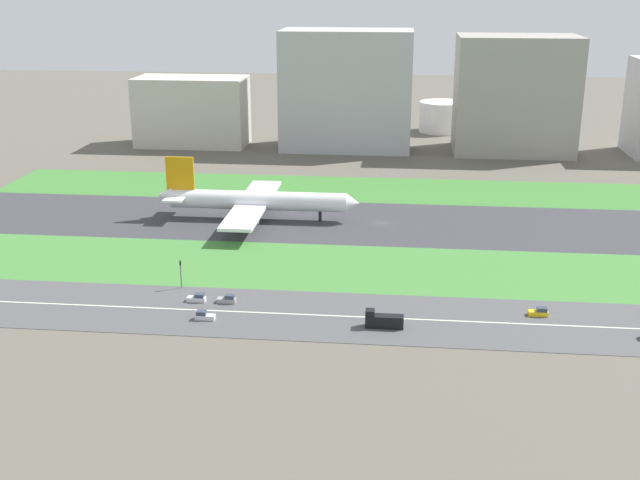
% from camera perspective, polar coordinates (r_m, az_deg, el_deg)
% --- Properties ---
extents(ground_plane, '(800.00, 800.00, 0.00)m').
position_cam_1_polar(ground_plane, '(249.46, 4.45, 1.21)').
color(ground_plane, '#5B564C').
extents(runway, '(280.00, 46.00, 0.10)m').
position_cam_1_polar(runway, '(249.44, 4.45, 1.22)').
color(runway, '#38383D').
rests_on(runway, ground_plane).
extents(grass_median_north, '(280.00, 36.00, 0.10)m').
position_cam_1_polar(grass_median_north, '(288.87, 4.70, 3.61)').
color(grass_median_north, '#3D7A33').
rests_on(grass_median_north, ground_plane).
extents(grass_median_south, '(280.00, 36.00, 0.10)m').
position_cam_1_polar(grass_median_south, '(210.62, 4.10, -2.06)').
color(grass_median_south, '#427F38').
rests_on(grass_median_south, ground_plane).
extents(highway, '(280.00, 28.00, 0.10)m').
position_cam_1_polar(highway, '(180.99, 3.73, -5.59)').
color(highway, '#4C4C4F').
rests_on(highway, ground_plane).
extents(highway_centerline, '(266.00, 0.50, 0.01)m').
position_cam_1_polar(highway_centerline, '(180.97, 3.73, -5.57)').
color(highway_centerline, silver).
rests_on(highway_centerline, highway).
extents(airliner, '(65.00, 56.00, 19.70)m').
position_cam_1_polar(airliner, '(251.92, -4.82, 2.85)').
color(airliner, white).
rests_on(airliner, runway).
extents(car_3, '(4.40, 1.80, 2.00)m').
position_cam_1_polar(car_3, '(189.41, -6.68, -4.27)').
color(car_3, '#99999E').
rests_on(car_3, highway).
extents(car_5, '(4.40, 1.80, 2.00)m').
position_cam_1_polar(car_5, '(187.95, 15.49, -5.03)').
color(car_5, yellow).
rests_on(car_5, highway).
extents(car_6, '(4.40, 1.80, 2.00)m').
position_cam_1_polar(car_6, '(181.19, -8.33, -5.42)').
color(car_6, silver).
rests_on(car_6, highway).
extents(car_2, '(4.40, 1.80, 2.00)m').
position_cam_1_polar(car_2, '(191.08, -8.82, -4.16)').
color(car_2, silver).
rests_on(car_2, highway).
extents(truck_0, '(8.40, 2.50, 4.00)m').
position_cam_1_polar(truck_0, '(175.70, 4.57, -5.80)').
color(truck_0, black).
rests_on(truck_0, highway).
extents(traffic_light, '(0.36, 0.50, 7.20)m').
position_cam_1_polar(traffic_light, '(198.57, -9.99, -2.29)').
color(traffic_light, '#4C4C51').
rests_on(traffic_light, highway).
extents(terminal_building, '(49.52, 24.79, 30.77)m').
position_cam_1_polar(terminal_building, '(369.65, -9.19, 9.12)').
color(terminal_building, beige).
rests_on(terminal_building, ground_plane).
extents(hangar_building, '(57.18, 30.45, 51.94)m').
position_cam_1_polar(hangar_building, '(356.40, 1.92, 10.73)').
color(hangar_building, '#B2B2B7').
rests_on(hangar_building, ground_plane).
extents(office_tower, '(51.02, 33.57, 50.01)m').
position_cam_1_polar(office_tower, '(358.86, 13.84, 10.11)').
color(office_tower, '#9E998E').
rests_on(office_tower, ground_plane).
extents(fuel_tank_west, '(23.14, 23.14, 14.90)m').
position_cam_1_polar(fuel_tank_west, '(403.25, 8.81, 8.76)').
color(fuel_tank_west, silver).
rests_on(fuel_tank_west, ground_plane).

